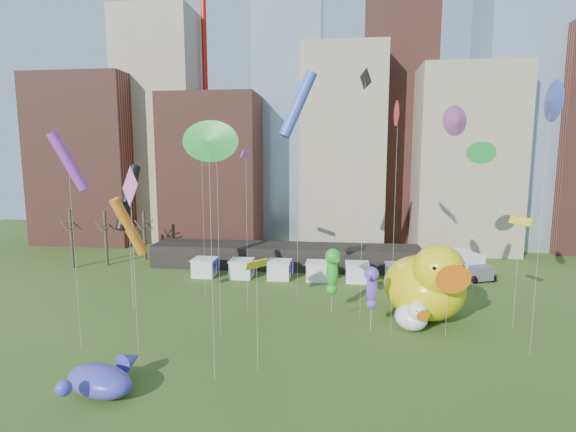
# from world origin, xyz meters

# --- Properties ---
(skyline) EXTENTS (101.00, 23.00, 68.00)m
(skyline) POSITION_xyz_m (2.25, 61.06, 21.44)
(skyline) COLOR brown
(skyline) RESTS_ON ground
(pavilion) EXTENTS (38.00, 6.00, 3.20)m
(pavilion) POSITION_xyz_m (-4.00, 42.00, 1.60)
(pavilion) COLOR black
(pavilion) RESTS_ON ground
(vendor_tents) EXTENTS (33.24, 2.80, 2.40)m
(vendor_tents) POSITION_xyz_m (1.02, 36.00, 1.11)
(vendor_tents) COLOR white
(vendor_tents) RESTS_ON ground
(bare_trees) EXTENTS (8.44, 6.44, 8.50)m
(bare_trees) POSITION_xyz_m (-30.17, 40.54, 4.01)
(bare_trees) COLOR #382B21
(bare_trees) RESTS_ON ground
(big_duck) EXTENTS (9.59, 11.19, 7.93)m
(big_duck) POSITION_xyz_m (12.14, 23.64, 3.64)
(big_duck) COLOR yellow
(big_duck) RESTS_ON ground
(small_duck) EXTENTS (3.81, 4.29, 3.01)m
(small_duck) POSITION_xyz_m (10.43, 20.80, 1.38)
(small_duck) COLOR white
(small_duck) RESTS_ON ground
(seahorse_green) EXTENTS (2.01, 2.28, 6.70)m
(seahorse_green) POSITION_xyz_m (3.01, 24.34, 4.73)
(seahorse_green) COLOR silver
(seahorse_green) RESTS_ON ground
(seahorse_purple) EXTENTS (1.70, 1.90, 6.03)m
(seahorse_purple) POSITION_xyz_m (6.66, 20.23, 4.41)
(seahorse_purple) COLOR silver
(seahorse_purple) RESTS_ON ground
(whale_inflatable) EXTENTS (5.80, 6.54, 2.29)m
(whale_inflatable) POSITION_xyz_m (-12.01, 7.40, 1.05)
(whale_inflatable) COLOR #5B3EA9
(whale_inflatable) RESTS_ON ground
(box_truck) EXTENTS (5.02, 7.64, 3.05)m
(box_truck) POSITION_xyz_m (20.53, 40.50, 1.57)
(box_truck) COLOR white
(box_truck) RESTS_ON ground
(kite_0) EXTENTS (1.63, 3.02, 18.43)m
(kite_0) POSITION_xyz_m (-6.51, 16.98, 16.52)
(kite_0) COLOR silver
(kite_0) RESTS_ON ground
(kite_1) EXTENTS (2.17, 1.99, 15.16)m
(kite_1) POSITION_xyz_m (-11.17, 11.02, 13.52)
(kite_1) COLOR silver
(kite_1) RESTS_ON ground
(kite_2) EXTENTS (1.72, 4.05, 14.99)m
(kite_2) POSITION_xyz_m (-17.77, 23.52, 11.65)
(kite_2) COLOR silver
(kite_2) RESTS_ON ground
(kite_3) EXTENTS (2.44, 0.97, 17.43)m
(kite_3) POSITION_xyz_m (19.13, 32.62, 16.18)
(kite_3) COLOR silver
(kite_3) RESTS_ON ground
(kite_4) EXTENTS (1.44, 1.68, 8.56)m
(kite_4) POSITION_xyz_m (-2.13, 11.30, 8.19)
(kite_4) COLOR silver
(kite_4) RESTS_ON ground
(kite_5) EXTENTS (4.33, 2.86, 24.82)m
(kite_5) POSITION_xyz_m (-0.90, 28.59, 21.24)
(kite_5) COLOR silver
(kite_5) RESTS_ON ground
(kite_6) EXTENTS (3.10, 3.45, 11.89)m
(kite_6) POSITION_xyz_m (-17.30, 22.43, 8.82)
(kite_6) COLOR silver
(kite_6) RESTS_ON ground
(kite_7) EXTENTS (2.81, 2.03, 17.78)m
(kite_7) POSITION_xyz_m (-17.46, 13.59, 15.41)
(kite_7) COLOR silver
(kite_7) RESTS_ON ground
(kite_8) EXTENTS (0.29, 2.12, 20.44)m
(kite_8) POSITION_xyz_m (8.36, 19.64, 19.34)
(kite_8) COLOR silver
(kite_8) RESTS_ON ground
(kite_9) EXTENTS (1.96, 2.00, 19.99)m
(kite_9) POSITION_xyz_m (13.13, 19.69, 18.72)
(kite_9) COLOR silver
(kite_9) RESTS_ON ground
(kite_10) EXTENTS (0.90, 4.06, 23.41)m
(kite_10) POSITION_xyz_m (5.81, 23.32, 22.69)
(kite_10) COLOR silver
(kite_10) RESTS_ON ground
(kite_11) EXTENTS (2.74, 0.83, 18.18)m
(kite_11) POSITION_xyz_m (-4.93, 9.73, 16.81)
(kite_11) COLOR silver
(kite_11) RESTS_ON ground
(kite_12) EXTENTS (1.36, 2.25, 10.41)m
(kite_12) POSITION_xyz_m (19.87, 22.62, 9.99)
(kite_12) COLOR silver
(kite_12) RESTS_ON ground
(kite_13) EXTENTS (0.82, 3.08, 21.41)m
(kite_13) POSITION_xyz_m (19.06, 16.88, 19.87)
(kite_13) COLOR silver
(kite_13) RESTS_ON ground
(kite_14) EXTENTS (2.30, 2.00, 17.78)m
(kite_14) POSITION_xyz_m (-11.48, 28.28, 17.22)
(kite_14) COLOR silver
(kite_14) RESTS_ON ground
(kite_15) EXTENTS (0.63, 2.17, 16.39)m
(kite_15) POSITION_xyz_m (-5.59, 23.98, 15.87)
(kite_15) COLOR silver
(kite_15) RESTS_ON ground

